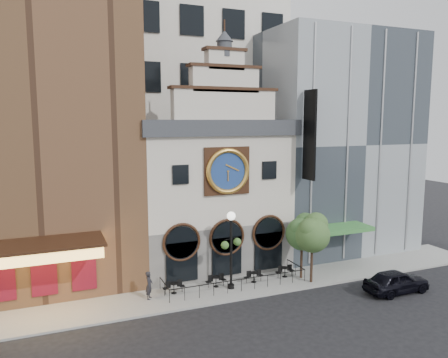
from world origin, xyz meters
TOP-DOWN VIEW (x-y plane):
  - ground at (0.00, 0.00)m, footprint 120.00×120.00m
  - sidewalk at (0.00, 2.50)m, footprint 44.00×5.00m
  - clock_building at (0.00, 7.82)m, footprint 12.60×8.78m
  - theater_building at (-13.00, 9.96)m, footprint 14.00×15.60m
  - retail_building at (12.99, 9.99)m, footprint 14.00×14.40m
  - office_tower at (0.00, 20.00)m, footprint 20.00×16.00m
  - cafe_railing at (0.00, 2.50)m, footprint 10.60×2.60m
  - bistro_0 at (-4.58, 2.66)m, footprint 1.58×0.68m
  - bistro_1 at (-1.37, 2.69)m, footprint 1.58×0.68m
  - bistro_2 at (1.60, 2.44)m, footprint 1.58×0.68m
  - bistro_3 at (4.34, 2.52)m, footprint 1.58×0.68m
  - car_right at (10.38, -2.90)m, footprint 4.95×2.02m
  - pedestrian at (-6.40, 2.40)m, footprint 0.73×0.84m
  - lamppost at (-0.47, 1.97)m, footprint 1.74×1.03m
  - tree_left at (5.47, 1.93)m, footprint 2.63×2.53m
  - tree_right at (5.71, 0.89)m, footprint 2.73×2.63m

SIDE VIEW (x-z plane):
  - ground at x=0.00m, z-range 0.00..0.00m
  - sidewalk at x=0.00m, z-range 0.00..0.15m
  - cafe_railing at x=0.00m, z-range 0.15..1.05m
  - bistro_0 at x=-4.58m, z-range 0.16..1.06m
  - bistro_1 at x=-1.37m, z-range 0.16..1.06m
  - bistro_2 at x=1.60m, z-range 0.16..1.06m
  - bistro_3 at x=4.34m, z-range 0.16..1.06m
  - car_right at x=10.38m, z-range 0.00..1.68m
  - pedestrian at x=-6.40m, z-range 0.15..2.09m
  - lamppost at x=-0.47m, z-range 0.83..6.54m
  - tree_left at x=5.47m, z-range 1.33..6.39m
  - tree_right at x=5.71m, z-range 1.38..6.64m
  - clock_building at x=0.00m, z-range -2.64..16.01m
  - retail_building at x=12.99m, z-range 0.14..20.14m
  - theater_building at x=-13.00m, z-range 0.10..25.10m
  - office_tower at x=0.00m, z-range 0.00..40.00m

